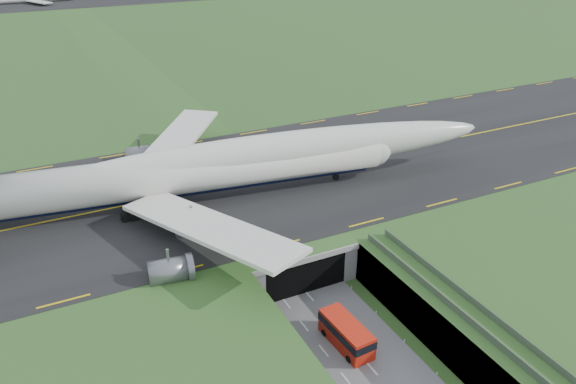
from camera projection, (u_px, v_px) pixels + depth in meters
ground at (336, 328)px, 70.34m from camera, size 900.00×900.00×0.00m
airfield_deck at (337, 309)px, 69.01m from camera, size 800.00×800.00×6.00m
trench_road at (370, 367)px, 64.28m from camera, size 12.00×75.00×0.20m
taxiway at (237, 183)px, 94.11m from camera, size 800.00×44.00×0.18m
tunnel_portal at (279, 243)px, 82.27m from camera, size 17.00×22.30×6.00m
guideway at (527, 367)px, 57.00m from camera, size 3.00×53.00×7.05m
jumbo_jet at (218, 167)px, 87.00m from camera, size 92.87×59.63×19.90m
shuttle_tram at (346, 334)px, 66.80m from camera, size 3.45×8.09×3.22m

